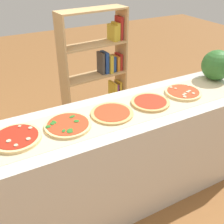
{
  "coord_description": "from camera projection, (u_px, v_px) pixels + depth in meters",
  "views": [
    {
      "loc": [
        -0.82,
        -1.51,
        1.91
      ],
      "look_at": [
        0.0,
        0.0,
        0.9
      ],
      "focal_mm": 44.28,
      "sensor_mm": 36.0,
      "label": 1
    }
  ],
  "objects": [
    {
      "name": "ground_plane",
      "position": [
        112.0,
        199.0,
        2.45
      ],
      "size": [
        12.0,
        12.0,
        0.0
      ],
      "primitive_type": "plane",
      "color": "brown"
    },
    {
      "name": "counter",
      "position": [
        112.0,
        161.0,
        2.22
      ],
      "size": [
        2.61,
        0.61,
        0.88
      ],
      "primitive_type": "cube",
      "color": "beige",
      "rests_on": "ground_plane"
    },
    {
      "name": "parchment_paper",
      "position": [
        112.0,
        114.0,
        2.0
      ],
      "size": [
        2.24,
        0.4,
        0.0
      ],
      "primitive_type": "cube",
      "color": "beige",
      "rests_on": "counter"
    },
    {
      "name": "pizza_mushroom_0",
      "position": [
        16.0,
        138.0,
        1.73
      ],
      "size": [
        0.31,
        0.31,
        0.03
      ],
      "color": "#E5C17F",
      "rests_on": "parchment_paper"
    },
    {
      "name": "pizza_spinach_1",
      "position": [
        68.0,
        125.0,
        1.86
      ],
      "size": [
        0.32,
        0.32,
        0.03
      ],
      "color": "#E5C17F",
      "rests_on": "parchment_paper"
    },
    {
      "name": "pizza_plain_2",
      "position": [
        112.0,
        113.0,
        2.0
      ],
      "size": [
        0.31,
        0.31,
        0.02
      ],
      "color": "tan",
      "rests_on": "parchment_paper"
    },
    {
      "name": "pizza_plain_3",
      "position": [
        150.0,
        102.0,
        2.13
      ],
      "size": [
        0.3,
        0.3,
        0.02
      ],
      "color": "tan",
      "rests_on": "parchment_paper"
    },
    {
      "name": "pizza_mushroom_4",
      "position": [
        183.0,
        92.0,
        2.28
      ],
      "size": [
        0.3,
        0.3,
        0.03
      ],
      "color": "#E5C17F",
      "rests_on": "parchment_paper"
    },
    {
      "name": "watermelon",
      "position": [
        217.0,
        65.0,
        2.48
      ],
      "size": [
        0.27,
        0.27,
        0.27
      ],
      "primitive_type": "sphere",
      "color": "#2D6628",
      "rests_on": "counter"
    },
    {
      "name": "bookshelf",
      "position": [
        101.0,
        77.0,
        3.12
      ],
      "size": [
        0.75,
        0.28,
        1.41
      ],
      "color": "tan",
      "rests_on": "ground_plane"
    }
  ]
}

